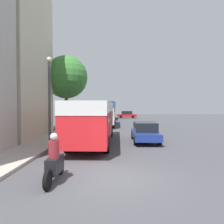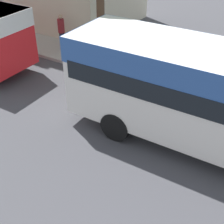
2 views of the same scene
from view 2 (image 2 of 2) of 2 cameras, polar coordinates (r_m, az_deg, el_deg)
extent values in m
cylinder|color=black|center=(15.90, -18.66, 10.15)|extent=(0.28, 1.00, 1.00)
cylinder|color=black|center=(11.79, 6.51, 3.25)|extent=(0.28, 1.00, 1.00)
cylinder|color=black|center=(10.04, 0.66, -2.64)|extent=(0.28, 1.00, 1.00)
cylinder|color=#232838|center=(16.69, -9.07, 12.87)|extent=(0.27, 0.27, 0.82)
cylinder|color=maroon|center=(16.44, -9.31, 15.31)|extent=(0.34, 0.34, 0.68)
sphere|color=tan|center=(16.30, -9.47, 16.81)|extent=(0.22, 0.22, 0.22)
cylinder|color=brown|center=(14.72, -2.09, 16.50)|extent=(0.36, 0.36, 3.79)
camera|label=1|loc=(30.91, -48.88, 16.20)|focal=35.00mm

